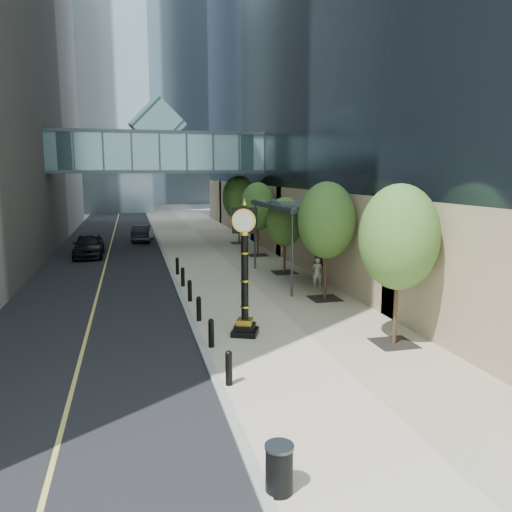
% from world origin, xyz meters
% --- Properties ---
extents(ground, '(320.00, 320.00, 0.00)m').
position_xyz_m(ground, '(0.00, 0.00, 0.00)').
color(ground, gray).
rests_on(ground, ground).
extents(road, '(8.00, 180.00, 0.02)m').
position_xyz_m(road, '(-7.00, 40.00, 0.01)').
color(road, black).
rests_on(road, ground).
extents(sidewalk, '(8.00, 180.00, 0.06)m').
position_xyz_m(sidewalk, '(1.00, 40.00, 0.03)').
color(sidewalk, '#B5A78B').
rests_on(sidewalk, ground).
extents(curb, '(0.25, 180.00, 0.07)m').
position_xyz_m(curb, '(-3.00, 40.00, 0.04)').
color(curb, gray).
rests_on(curb, ground).
extents(distant_tower_c, '(22.00, 22.00, 65.00)m').
position_xyz_m(distant_tower_c, '(-6.00, 120.00, 32.50)').
color(distant_tower_c, '#A7C3D2').
rests_on(distant_tower_c, ground).
extents(skywalk, '(17.00, 4.20, 5.80)m').
position_xyz_m(skywalk, '(-3.00, 28.00, 7.71)').
color(skywalk, slate).
rests_on(skywalk, ground).
extents(entrance_canopy, '(3.00, 8.00, 4.38)m').
position_xyz_m(entrance_canopy, '(3.48, 14.00, 4.19)').
color(entrance_canopy, '#383F44').
rests_on(entrance_canopy, ground).
extents(bollard_row, '(0.20, 16.20, 0.90)m').
position_xyz_m(bollard_row, '(-2.70, 9.00, 0.51)').
color(bollard_row, black).
rests_on(bollard_row, sidewalk).
extents(street_trees, '(2.77, 28.75, 5.70)m').
position_xyz_m(street_trees, '(3.60, 15.96, 3.71)').
color(street_trees, black).
rests_on(street_trees, sidewalk).
extents(street_clock, '(1.21, 1.21, 4.92)m').
position_xyz_m(street_clock, '(-1.28, 5.21, 2.20)').
color(street_clock, black).
rests_on(street_clock, sidewalk).
extents(trash_bin, '(0.68, 0.68, 0.90)m').
position_xyz_m(trash_bin, '(-2.70, -3.95, 0.51)').
color(trash_bin, black).
rests_on(trash_bin, sidewalk).
extents(pedestrian, '(0.64, 0.48, 1.58)m').
position_xyz_m(pedestrian, '(4.09, 11.84, 0.85)').
color(pedestrian, '#B9B6A9').
rests_on(pedestrian, sidewalk).
extents(car_near, '(2.03, 5.02, 1.71)m').
position_xyz_m(car_near, '(-8.26, 25.05, 0.87)').
color(car_near, black).
rests_on(car_near, road).
extents(car_far, '(2.06, 4.50, 1.43)m').
position_xyz_m(car_far, '(-4.31, 32.50, 0.74)').
color(car_far, black).
rests_on(car_far, road).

